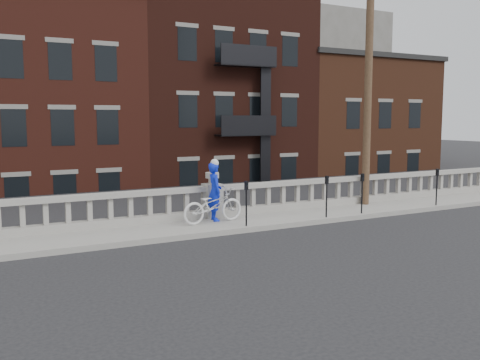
{
  "coord_description": "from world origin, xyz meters",
  "views": [
    {
      "loc": [
        -7.43,
        -11.61,
        3.38
      ],
      "look_at": [
        0.62,
        3.2,
        1.42
      ],
      "focal_mm": 40.0,
      "sensor_mm": 36.0,
      "label": 1
    }
  ],
  "objects": [
    {
      "name": "ground",
      "position": [
        0.0,
        0.0,
        0.0
      ],
      "size": [
        120.0,
        120.0,
        0.0
      ],
      "primitive_type": "plane",
      "color": "black",
      "rests_on": "ground"
    },
    {
      "name": "sidewalk",
      "position": [
        0.0,
        3.0,
        0.07
      ],
      "size": [
        32.0,
        2.2,
        0.15
      ],
      "primitive_type": "cube",
      "color": "gray",
      "rests_on": "ground"
    },
    {
      "name": "balustrade",
      "position": [
        0.0,
        3.95,
        0.64
      ],
      "size": [
        28.0,
        0.34,
        1.03
      ],
      "color": "gray",
      "rests_on": "sidewalk"
    },
    {
      "name": "planter_pedestal",
      "position": [
        0.0,
        3.95,
        0.83
      ],
      "size": [
        0.55,
        0.55,
        1.76
      ],
      "color": "gray",
      "rests_on": "sidewalk"
    },
    {
      "name": "lower_level",
      "position": [
        0.56,
        23.04,
        2.63
      ],
      "size": [
        80.0,
        44.0,
        20.8
      ],
      "color": "#605E59",
      "rests_on": "ground"
    },
    {
      "name": "utility_pole",
      "position": [
        6.2,
        3.6,
        5.24
      ],
      "size": [
        1.6,
        0.28,
        10.0
      ],
      "color": "#422D1E",
      "rests_on": "sidewalk"
    },
    {
      "name": "parking_meter_a",
      "position": [
        0.26,
        2.15,
        1.0
      ],
      "size": [
        0.1,
        0.09,
        1.36
      ],
      "color": "black",
      "rests_on": "sidewalk"
    },
    {
      "name": "parking_meter_b",
      "position": [
        3.26,
        2.15,
        1.0
      ],
      "size": [
        0.1,
        0.09,
        1.36
      ],
      "color": "black",
      "rests_on": "sidewalk"
    },
    {
      "name": "parking_meter_c",
      "position": [
        4.76,
        2.15,
        1.0
      ],
      "size": [
        0.1,
        0.09,
        1.36
      ],
      "color": "black",
      "rests_on": "sidewalk"
    },
    {
      "name": "parking_meter_d",
      "position": [
        8.36,
        2.15,
        1.0
      ],
      "size": [
        0.1,
        0.09,
        1.36
      ],
      "color": "black",
      "rests_on": "sidewalk"
    },
    {
      "name": "bicycle",
      "position": [
        -0.38,
        3.12,
        0.69
      ],
      "size": [
        2.13,
        0.93,
        1.09
      ],
      "primitive_type": "imported",
      "rotation": [
        0.0,
        0.0,
        1.68
      ],
      "color": "silver",
      "rests_on": "sidewalk"
    },
    {
      "name": "cyclist",
      "position": [
        -0.18,
        3.39,
        1.07
      ],
      "size": [
        0.56,
        0.74,
        1.84
      ],
      "primitive_type": "imported",
      "rotation": [
        0.0,
        0.0,
        1.39
      ],
      "color": "#0D21C7",
      "rests_on": "sidewalk"
    }
  ]
}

